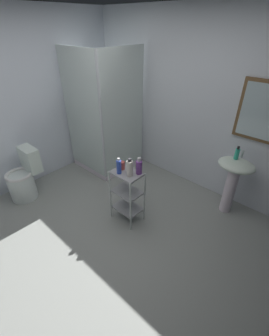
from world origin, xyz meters
name	(u,v)px	position (x,y,z in m)	size (l,w,h in m)	color
ground_plane	(103,239)	(0.00, 0.00, -0.01)	(4.20, 4.20, 0.02)	#939791
wall_back	(194,105)	(0.01, 1.85, 1.25)	(4.20, 0.14, 2.50)	white
wall_left	(10,108)	(-1.85, 0.00, 1.25)	(0.10, 4.20, 2.50)	white
shower_stall	(106,144)	(-1.22, 1.19, 0.46)	(0.92, 0.92, 2.00)	white
pedestal_sink	(233,176)	(0.89, 1.52, 0.58)	(0.46, 0.37, 0.81)	white
sink_faucet	(242,154)	(0.89, 1.64, 0.86)	(0.03, 0.03, 0.10)	silver
toilet	(24,179)	(-1.48, -0.22, 0.31)	(0.37, 0.49, 0.76)	white
storage_cart	(127,192)	(-0.02, 0.47, 0.44)	(0.38, 0.28, 0.74)	silver
hand_soap_bottle	(237,154)	(0.85, 1.55, 0.89)	(0.05, 0.05, 0.17)	#2DBC99
conditioner_bottle_purple	(139,167)	(0.10, 0.56, 0.83)	(0.07, 0.07, 0.21)	purple
shampoo_bottle_blue	(119,167)	(-0.08, 0.40, 0.83)	(0.06, 0.06, 0.20)	blue
lotion_bottle_white	(130,168)	(0.05, 0.45, 0.84)	(0.08, 0.08, 0.23)	white
rinse_cup	(122,165)	(-0.12, 0.49, 0.79)	(0.07, 0.07, 0.10)	#B24742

